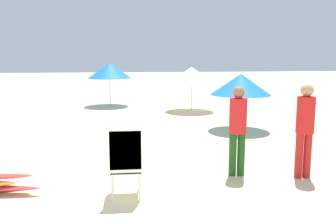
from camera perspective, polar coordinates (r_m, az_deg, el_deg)
stacked_plastic_chairs at (r=5.67m, az=-6.69°, el=-6.77°), size 0.48×0.48×1.20m
lifeguard_near_left at (r=6.75m, az=10.92°, el=-2.01°), size 0.32×0.32×1.67m
lifeguard_near_center at (r=6.95m, az=20.76°, el=-1.84°), size 0.32×0.32×1.72m
beach_umbrella_left at (r=14.27m, az=3.71°, el=5.79°), size 1.90×1.90×1.74m
beach_umbrella_mid at (r=15.86m, az=-9.20°, el=6.46°), size 1.88×1.88×1.85m
beach_umbrella_far at (r=10.88m, az=11.37°, el=4.31°), size 1.78×1.78×1.67m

